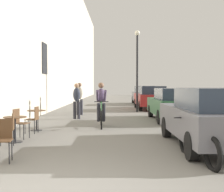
% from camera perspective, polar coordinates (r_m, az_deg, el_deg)
% --- Properties ---
extents(building_facade_left, '(0.54, 68.00, 11.86)m').
position_cam_1_polar(building_facade_left, '(19.27, -12.38, 15.00)').
color(building_facade_left, '#B7AD99').
rests_on(building_facade_left, ground_plane).
extents(cafe_chair_near_toward_street, '(0.44, 0.44, 0.89)m').
position_cam_1_polar(cafe_chair_near_toward_street, '(6.70, -20.12, -7.40)').
color(cafe_chair_near_toward_street, black).
rests_on(cafe_chair_near_toward_street, ground_plane).
extents(cafe_table_mid, '(0.64, 0.64, 0.72)m').
position_cam_1_polar(cafe_table_mid, '(8.83, -18.06, -5.08)').
color(cafe_table_mid, black).
rests_on(cafe_table_mid, ground_plane).
extents(cafe_chair_mid_toward_street, '(0.46, 0.46, 0.89)m').
position_cam_1_polar(cafe_chair_mid_toward_street, '(9.42, -17.30, -4.65)').
color(cafe_chair_mid_toward_street, black).
rests_on(cafe_chair_mid_toward_street, ground_plane).
extents(cafe_chair_mid_toward_wall, '(0.46, 0.46, 0.89)m').
position_cam_1_polar(cafe_chair_mid_toward_wall, '(8.19, -19.08, -5.67)').
color(cafe_chair_mid_toward_wall, black).
rests_on(cafe_chair_mid_toward_wall, ground_plane).
extents(cafe_table_far, '(0.64, 0.64, 0.72)m').
position_cam_1_polar(cafe_table_far, '(10.92, -14.26, -3.69)').
color(cafe_table_far, black).
rests_on(cafe_table_far, ground_plane).
extents(cafe_chair_far_toward_street, '(0.42, 0.42, 0.89)m').
position_cam_1_polar(cafe_chair_far_toward_street, '(10.31, -14.74, -4.05)').
color(cafe_chair_far_toward_street, black).
rests_on(cafe_chair_far_toward_street, ground_plane).
extents(cyclist_on_bicycle, '(0.52, 1.76, 1.74)m').
position_cam_1_polar(cyclist_on_bicycle, '(11.52, -2.09, -1.88)').
color(cyclist_on_bicycle, black).
rests_on(cyclist_on_bicycle, ground_plane).
extents(pedestrian_near, '(0.36, 0.26, 1.70)m').
position_cam_1_polar(pedestrian_near, '(14.23, -6.78, -0.55)').
color(pedestrian_near, '#26262D').
rests_on(pedestrian_near, ground_plane).
extents(pedestrian_mid, '(0.34, 0.24, 1.74)m').
position_cam_1_polar(pedestrian_mid, '(16.14, -6.22, -0.15)').
color(pedestrian_mid, '#26262D').
rests_on(pedestrian_mid, ground_plane).
extents(street_lamp, '(0.32, 0.32, 4.90)m').
position_cam_1_polar(street_lamp, '(18.12, 4.85, 6.83)').
color(street_lamp, black).
rests_on(street_lamp, ground_plane).
extents(parked_car_nearest, '(1.91, 4.37, 1.54)m').
position_cam_1_polar(parked_car_nearest, '(8.03, 18.21, -3.80)').
color(parked_car_nearest, '#595960').
rests_on(parked_car_nearest, ground_plane).
extents(parked_car_second, '(1.84, 4.17, 1.47)m').
position_cam_1_polar(parked_car_second, '(13.77, 11.47, -1.47)').
color(parked_car_second, '#23512D').
rests_on(parked_car_second, ground_plane).
extents(parked_car_third, '(1.94, 4.40, 1.55)m').
position_cam_1_polar(parked_car_third, '(19.98, 7.38, -0.24)').
color(parked_car_third, maroon).
rests_on(parked_car_third, ground_plane).
extents(parked_car_fourth, '(1.87, 4.36, 1.54)m').
position_cam_1_polar(parked_car_fourth, '(25.26, 6.14, 0.25)').
color(parked_car_fourth, '#595960').
rests_on(parked_car_fourth, ground_plane).
extents(parked_motorcycle, '(0.62, 2.14, 0.92)m').
position_cam_1_polar(parked_motorcycle, '(6.64, 16.08, -8.42)').
color(parked_motorcycle, black).
rests_on(parked_motorcycle, ground_plane).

